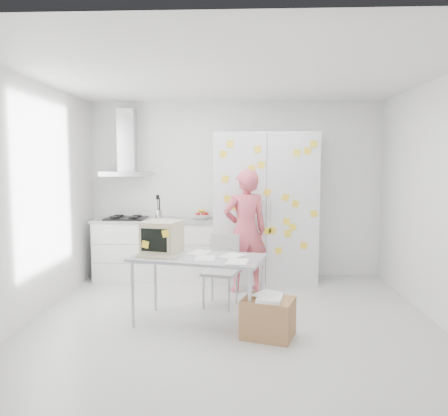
{
  "coord_description": "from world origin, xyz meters",
  "views": [
    {
      "loc": [
        0.1,
        -4.8,
        1.75
      ],
      "look_at": [
        -0.12,
        0.75,
        1.19
      ],
      "focal_mm": 35.0,
      "sensor_mm": 36.0,
      "label": 1
    }
  ],
  "objects_px": {
    "desk": "(175,246)",
    "cardboard_box": "(268,317)",
    "chair": "(222,266)",
    "person": "(245,231)"
  },
  "relations": [
    {
      "from": "desk",
      "to": "cardboard_box",
      "type": "distance_m",
      "value": 1.27
    },
    {
      "from": "cardboard_box",
      "to": "desk",
      "type": "bearing_deg",
      "value": 156.77
    },
    {
      "from": "cardboard_box",
      "to": "chair",
      "type": "bearing_deg",
      "value": 117.14
    },
    {
      "from": "cardboard_box",
      "to": "person",
      "type": "bearing_deg",
      "value": 97.85
    },
    {
      "from": "chair",
      "to": "cardboard_box",
      "type": "height_order",
      "value": "chair"
    },
    {
      "from": "chair",
      "to": "cardboard_box",
      "type": "distance_m",
      "value": 1.16
    },
    {
      "from": "desk",
      "to": "chair",
      "type": "height_order",
      "value": "desk"
    },
    {
      "from": "chair",
      "to": "cardboard_box",
      "type": "bearing_deg",
      "value": -47.52
    },
    {
      "from": "person",
      "to": "desk",
      "type": "xyz_separation_m",
      "value": [
        -0.79,
        -1.17,
        0.0
      ]
    },
    {
      "from": "person",
      "to": "chair",
      "type": "height_order",
      "value": "person"
    }
  ]
}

